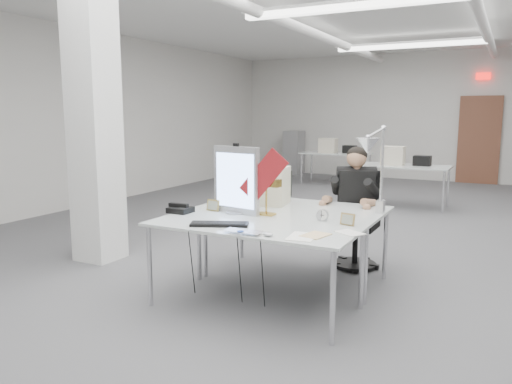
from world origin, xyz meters
TOP-DOWN VIEW (x-y plane):
  - room_shell at (0.04, 0.13)m, footprint 10.04×14.04m
  - desk_main at (0.00, -2.50)m, footprint 1.80×0.90m
  - desk_second at (0.00, -1.60)m, footprint 1.80×0.90m
  - bg_desk_a at (0.20, 3.00)m, footprint 1.60×0.80m
  - bg_desk_b at (-1.80, 5.20)m, footprint 1.60×0.80m
  - filing_cabinet at (-3.50, 6.65)m, footprint 0.45×0.55m
  - office_chair at (0.46, -0.96)m, footprint 0.70×0.70m
  - seated_person at (0.46, -1.01)m, footprint 0.62×0.68m
  - monitor at (-0.36, -2.18)m, footprint 0.51×0.14m
  - pennant at (-0.06, -2.22)m, footprint 0.47×0.06m
  - keyboard at (-0.23, -2.70)m, footprint 0.51×0.34m
  - laptop at (0.09, -2.91)m, footprint 0.31×0.20m
  - mouse at (0.30, -2.86)m, footprint 0.09×0.07m
  - bankers_lamp at (-0.07, -2.13)m, footprint 0.30×0.15m
  - desk_phone at (-0.85, -2.40)m, footprint 0.21×0.19m
  - picture_frame_left at (-0.62, -2.18)m, footprint 0.14×0.05m
  - picture_frame_right at (0.73, -2.20)m, footprint 0.14×0.06m
  - desk_clock at (0.48, -2.14)m, footprint 0.12×0.06m
  - paper_stack_a at (0.54, -2.75)m, footprint 0.23×0.31m
  - paper_stack_b at (0.62, -2.66)m, footprint 0.21×0.26m
  - paper_stack_c at (0.83, -2.47)m, footprint 0.26×0.24m
  - beige_monitor at (-0.32, -1.59)m, footprint 0.47×0.45m
  - architect_lamp at (0.85, -1.79)m, footprint 0.30×0.65m

SIDE VIEW (x-z plane):
  - office_chair at x=0.46m, z-range 0.00..1.09m
  - filing_cabinet at x=-3.50m, z-range 0.00..1.20m
  - desk_main at x=0.00m, z-range 0.73..0.75m
  - desk_second at x=0.00m, z-range 0.73..0.75m
  - bg_desk_a at x=0.20m, z-range 0.73..0.75m
  - bg_desk_b at x=-1.80m, z-range 0.73..0.75m
  - paper_stack_a at x=0.54m, z-range 0.76..0.76m
  - paper_stack_c at x=0.83m, z-range 0.76..0.76m
  - paper_stack_b at x=0.62m, z-range 0.76..0.76m
  - keyboard at x=-0.23m, z-range 0.76..0.78m
  - laptop at x=0.09m, z-range 0.76..0.78m
  - mouse at x=0.30m, z-range 0.76..0.79m
  - desk_phone at x=-0.85m, z-range 0.76..0.81m
  - desk_clock at x=0.48m, z-range 0.75..0.86m
  - picture_frame_right at x=0.73m, z-range 0.75..0.86m
  - picture_frame_left at x=-0.62m, z-range 0.75..0.87m
  - seated_person at x=0.46m, z-range 0.49..1.31m
  - bankers_lamp at x=-0.07m, z-range 0.75..1.08m
  - beige_monitor at x=-0.32m, z-range 0.76..1.14m
  - monitor at x=-0.36m, z-range 0.76..1.39m
  - pennant at x=-0.06m, z-range 0.88..1.39m
  - architect_lamp at x=0.85m, z-range 0.76..1.56m
  - room_shell at x=0.04m, z-range 0.07..3.31m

